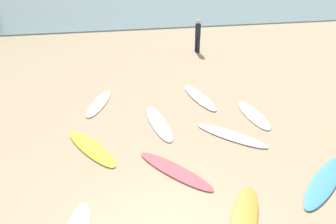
# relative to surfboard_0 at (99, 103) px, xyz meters

# --- Properties ---
(surfboard_0) EXTENTS (1.20, 2.27, 0.08)m
(surfboard_0) POSITION_rel_surfboard_0_xyz_m (0.00, 0.00, 0.00)
(surfboard_0) COLOR white
(surfboard_0) RESTS_ON ground_plane
(surfboard_2) EXTENTS (1.00, 2.50, 0.08)m
(surfboard_2) POSITION_rel_surfboard_0_xyz_m (3.70, -0.20, 0.00)
(surfboard_2) COLOR silver
(surfboard_2) RESTS_ON ground_plane
(surfboard_3) EXTENTS (0.82, 2.47, 0.07)m
(surfboard_3) POSITION_rel_surfboard_0_xyz_m (1.89, -1.82, -0.00)
(surfboard_3) COLOR silver
(surfboard_3) RESTS_ON ground_plane
(surfboard_4) EXTENTS (1.50, 2.09, 0.08)m
(surfboard_4) POSITION_rel_surfboard_0_xyz_m (3.04, -6.24, 0.00)
(surfboard_4) COLOR orange
(surfboard_4) RESTS_ON ground_plane
(surfboard_5) EXTENTS (1.88, 2.20, 0.07)m
(surfboard_5) POSITION_rel_surfboard_0_xyz_m (1.90, -4.35, -0.00)
(surfboard_5) COLOR #D44E5A
(surfboard_5) RESTS_ON ground_plane
(surfboard_6) EXTENTS (2.30, 2.06, 0.08)m
(surfboard_6) POSITION_rel_surfboard_0_xyz_m (5.44, -5.47, -0.00)
(surfboard_6) COLOR #449AE0
(surfboard_6) RESTS_ON ground_plane
(surfboard_7) EXTENTS (1.71, 2.38, 0.07)m
(surfboard_7) POSITION_rel_surfboard_0_xyz_m (-0.23, -2.88, -0.00)
(surfboard_7) COLOR yellow
(surfboard_7) RESTS_ON ground_plane
(surfboard_8) EXTENTS (0.69, 2.15, 0.07)m
(surfboard_8) POSITION_rel_surfboard_0_xyz_m (5.14, -1.85, -0.00)
(surfboard_8) COLOR #ECEEC2
(surfboard_8) RESTS_ON ground_plane
(surfboard_9) EXTENTS (2.00, 2.05, 0.07)m
(surfboard_9) POSITION_rel_surfboard_0_xyz_m (3.93, -2.99, -0.00)
(surfboard_9) COLOR white
(surfboard_9) RESTS_ON ground_plane
(beachgoer_near) EXTENTS (0.36, 0.36, 1.69)m
(beachgoer_near) POSITION_rel_surfboard_0_xyz_m (5.08, 5.29, 0.90)
(beachgoer_near) COLOR #191E33
(beachgoer_near) RESTS_ON ground_plane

